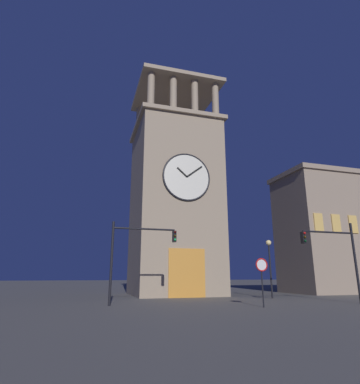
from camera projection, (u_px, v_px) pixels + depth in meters
ground_plane at (202, 296)px, 27.79m from camera, size 200.00×200.00×0.00m
clocktower at (174, 201)px, 32.06m from camera, size 8.48×8.78×23.30m
adjacent_wing_building at (346, 232)px, 35.22m from camera, size 14.86×6.68×12.75m
traffic_signal_near at (337, 250)px, 21.00m from camera, size 4.12×0.41×5.26m
traffic_signal_mid at (136, 248)px, 20.28m from camera, size 4.23×0.41×5.12m
street_lamp at (270, 257)px, 26.07m from camera, size 0.44×0.44×4.64m
no_horn_sign at (262, 269)px, 18.63m from camera, size 0.78×0.14×2.77m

